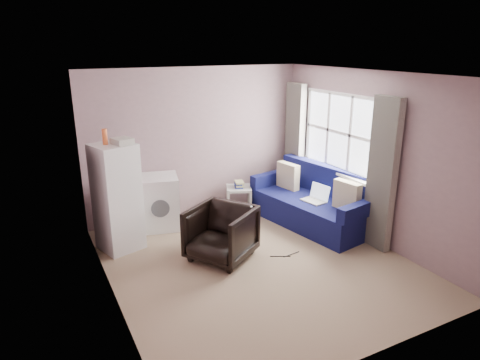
# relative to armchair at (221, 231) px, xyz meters

# --- Properties ---
(room) EXTENTS (3.84, 4.24, 2.54)m
(room) POSITION_rel_armchair_xyz_m (0.40, -0.32, 0.84)
(room) COLOR #9A8065
(room) RESTS_ON ground
(armchair) EXTENTS (1.06, 1.08, 0.82)m
(armchair) POSITION_rel_armchair_xyz_m (0.00, 0.00, 0.00)
(armchair) COLOR black
(armchair) RESTS_ON ground
(fridge) EXTENTS (0.67, 0.66, 1.76)m
(fridge) POSITION_rel_armchair_xyz_m (-1.16, 0.96, 0.38)
(fridge) COLOR white
(fridge) RESTS_ON ground
(washing_machine) EXTENTS (0.73, 0.73, 0.86)m
(washing_machine) POSITION_rel_armchair_xyz_m (-0.43, 1.42, 0.04)
(washing_machine) COLOR white
(washing_machine) RESTS_ON ground
(side_table) EXTENTS (0.55, 0.55, 0.57)m
(side_table) POSITION_rel_armchair_xyz_m (1.00, 1.40, -0.14)
(side_table) COLOR #ACAEAA
(side_table) RESTS_ON ground
(sofa) EXTENTS (1.29, 2.21, 0.93)m
(sofa) POSITION_rel_armchair_xyz_m (1.89, 0.41, -0.07)
(sofa) COLOR #11154F
(sofa) RESTS_ON ground
(window_dressing) EXTENTS (0.17, 2.62, 2.18)m
(window_dressing) POSITION_rel_armchair_xyz_m (2.17, 0.37, 0.70)
(window_dressing) COLOR white
(window_dressing) RESTS_ON ground
(floor_cables) EXTENTS (0.45, 0.14, 0.01)m
(floor_cables) POSITION_rel_armchair_xyz_m (0.83, -0.36, -0.40)
(floor_cables) COLOR black
(floor_cables) RESTS_ON ground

